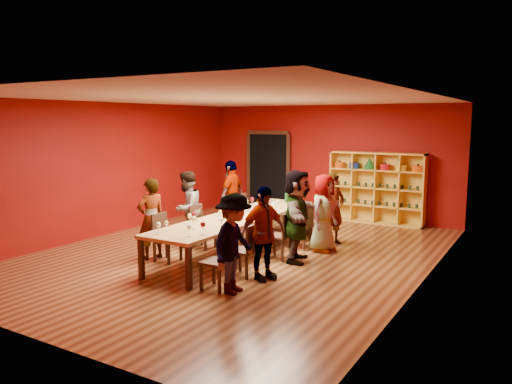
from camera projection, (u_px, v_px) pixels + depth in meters
The scene contains 48 objects.
room_shell at pixel (238, 178), 9.57m from camera, with size 7.10×9.10×3.04m.
tasting_table at pixel (238, 219), 9.69m from camera, with size 1.10×4.50×0.75m.
doorway at pixel (269, 172), 14.31m from camera, with size 1.40×0.17×2.30m.
shelving_unit at pixel (377, 184), 12.61m from camera, with size 2.40×0.40×1.80m.
chair_person_left_1 at pixel (164, 235), 9.22m from camera, with size 0.42×0.42×0.89m.
person_left_1 at pixel (151, 219), 9.33m from camera, with size 0.56×0.41×1.53m, color #C0818C.
chair_person_left_2 at pixel (200, 224), 10.16m from camera, with size 0.42×0.42×0.89m.
person_left_2 at pixel (187, 209), 10.29m from camera, with size 0.76×0.42×1.56m, color #151D3C.
chair_person_left_4 at pixel (245, 211), 11.64m from camera, with size 0.42×0.42×0.89m.
person_left_4 at pixel (232, 195), 11.78m from camera, with size 0.98×0.44×1.66m, color #47474C.
chair_person_right_0 at pixel (221, 258), 7.63m from camera, with size 0.42×0.42×0.89m.
person_right_0 at pixel (234, 244), 7.46m from camera, with size 0.98×0.41×1.52m, color #4B4B50.
chair_person_right_1 at pixel (247, 247), 8.29m from camera, with size 0.42×0.42×0.89m.
person_right_1 at pixel (263, 233), 8.10m from camera, with size 0.90×0.41×1.54m, color pink.
chair_person_right_2 at pixel (282, 233), 9.35m from camera, with size 0.42×0.42×0.89m.
person_right_2 at pixel (297, 216), 9.14m from camera, with size 1.59×0.46×1.71m, color #515156.
chair_person_right_3 at pixel (304, 224), 10.15m from camera, with size 0.42×0.42×0.89m.
person_right_3 at pixel (324, 213), 9.89m from camera, with size 0.75×0.41×1.54m, color white.
chair_person_right_4 at pixel (316, 219), 10.69m from camera, with size 0.42×0.42×0.89m.
person_right_4 at pixel (334, 209), 10.45m from camera, with size 0.55×0.40×1.50m, color #5572AF.
wine_glass_0 at pixel (256, 210), 9.50m from camera, with size 0.08×0.08×0.19m.
wine_glass_1 at pixel (166, 224), 8.35m from camera, with size 0.07×0.07×0.18m.
wine_glass_2 at pixel (221, 209), 9.63m from camera, with size 0.08×0.08×0.21m.
wine_glass_3 at pixel (246, 201), 10.46m from camera, with size 0.09×0.09×0.22m.
wine_glass_4 at pixel (278, 202), 10.42m from camera, with size 0.08×0.08×0.20m.
wine_glass_5 at pixel (252, 200), 10.68m from camera, with size 0.09×0.09×0.21m.
wine_glass_6 at pixel (295, 197), 11.16m from camera, with size 0.07×0.07×0.19m.
wine_glass_7 at pixel (220, 213), 9.27m from camera, with size 0.07×0.07×0.18m.
wine_glass_8 at pixel (269, 197), 11.27m from camera, with size 0.07×0.07×0.19m.
wine_glass_9 at pixel (268, 195), 11.36m from camera, with size 0.08×0.08×0.20m.
wine_glass_10 at pixel (194, 215), 9.08m from camera, with size 0.08×0.08×0.19m.
wine_glass_11 at pixel (226, 218), 8.81m from camera, with size 0.07×0.07×0.18m.
wine_glass_12 at pixel (296, 198), 10.96m from camera, with size 0.09×0.09×0.22m.
wine_glass_13 at pixel (203, 225), 8.09m from camera, with size 0.09×0.09×0.21m.
wine_glass_14 at pixel (189, 227), 7.95m from camera, with size 0.08×0.08×0.21m.
wine_glass_15 at pixel (248, 211), 9.39m from camera, with size 0.09×0.09×0.22m.
wine_glass_16 at pixel (263, 200), 10.76m from camera, with size 0.07×0.07×0.18m.
wine_glass_17 at pixel (190, 216), 8.90m from camera, with size 0.08×0.08×0.19m.
wine_glass_18 at pixel (274, 204), 10.25m from camera, with size 0.07×0.07×0.18m.
wine_glass_19 at pixel (249, 208), 9.84m from camera, with size 0.07×0.07×0.18m.
wine_glass_20 at pixel (158, 225), 8.12m from camera, with size 0.08×0.08×0.20m.
wine_glass_21 at pixel (221, 220), 8.55m from camera, with size 0.08×0.08×0.19m.
wine_glass_22 at pixel (194, 220), 8.53m from camera, with size 0.09×0.09×0.22m.
wine_glass_23 at pixel (228, 207), 9.85m from camera, with size 0.08×0.08×0.20m.
spittoon_bowl at pixel (232, 214), 9.55m from camera, with size 0.31×0.31×0.17m, color silver.
carafe_a at pixel (246, 207), 10.08m from camera, with size 0.09×0.09×0.23m.
carafe_b at pixel (233, 215), 9.20m from camera, with size 0.11×0.11×0.25m.
wine_bottle at pixel (286, 198), 11.30m from camera, with size 0.09×0.09×0.28m.
Camera 1 is at (5.16, -8.00, 2.59)m, focal length 35.00 mm.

